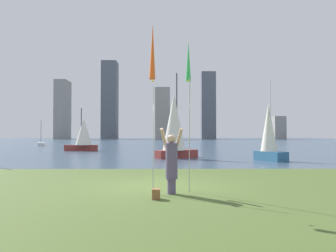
% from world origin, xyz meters
% --- Properties ---
extents(ground, '(120.00, 138.00, 0.12)m').
position_xyz_m(ground, '(0.00, 50.95, -0.06)').
color(ground, '#475B28').
extents(person, '(0.67, 0.49, 1.83)m').
position_xyz_m(person, '(0.42, -1.31, 0.90)').
color(person, '#594C72').
rests_on(person, ground).
extents(kite_flag_left, '(0.16, 1.18, 4.63)m').
position_xyz_m(kite_flag_left, '(-0.10, -1.78, 3.76)').
color(kite_flag_left, '#B2B2B7').
rests_on(kite_flag_left, ground).
extents(kite_flag_right, '(0.16, 0.63, 4.38)m').
position_xyz_m(kite_flag_right, '(0.93, -0.80, 3.67)').
color(kite_flag_right, '#B2B2B7').
rests_on(kite_flag_right, ground).
extents(bag, '(0.20, 0.21, 0.26)m').
position_xyz_m(bag, '(0.01, -2.02, 0.13)').
color(bag, brown).
rests_on(bag, ground).
extents(sailboat_0, '(1.53, 1.96, 3.59)m').
position_xyz_m(sailboat_0, '(-16.76, 33.18, 0.26)').
color(sailboat_0, white).
rests_on(sailboat_0, ground).
extents(sailboat_1, '(3.04, 2.39, 5.86)m').
position_xyz_m(sailboat_1, '(0.89, 11.48, 2.21)').
color(sailboat_1, maroon).
rests_on(sailboat_1, ground).
extents(sailboat_2, '(1.75, 2.21, 4.96)m').
position_xyz_m(sailboat_2, '(6.69, 9.30, 1.61)').
color(sailboat_2, '#2D6084').
rests_on(sailboat_2, ground).
extents(sailboat_6, '(3.17, 1.59, 4.16)m').
position_xyz_m(sailboat_6, '(-7.73, 20.68, 1.67)').
color(sailboat_6, maroon).
rests_on(sailboat_6, ground).
extents(skyline_tower_0, '(3.55, 6.54, 18.35)m').
position_xyz_m(skyline_tower_0, '(-31.83, 88.53, 9.18)').
color(skyline_tower_0, gray).
rests_on(skyline_tower_0, ground).
extents(skyline_tower_1, '(4.81, 5.61, 24.95)m').
position_xyz_m(skyline_tower_1, '(-17.55, 91.43, 12.48)').
color(skyline_tower_1, '#565B66').
rests_on(skyline_tower_1, ground).
extents(skyline_tower_2, '(4.73, 6.15, 16.53)m').
position_xyz_m(skyline_tower_2, '(-0.49, 92.13, 8.26)').
color(skyline_tower_2, gray).
rests_on(skyline_tower_2, ground).
extents(skyline_tower_3, '(4.64, 3.64, 21.78)m').
position_xyz_m(skyline_tower_3, '(14.38, 91.86, 10.89)').
color(skyline_tower_3, '#565B66').
rests_on(skyline_tower_3, ground).
extents(skyline_tower_4, '(3.69, 7.79, 7.29)m').
position_xyz_m(skyline_tower_4, '(36.93, 92.54, 3.65)').
color(skyline_tower_4, gray).
rests_on(skyline_tower_4, ground).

